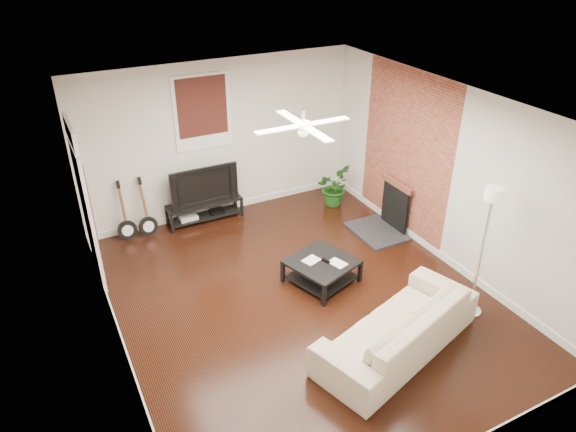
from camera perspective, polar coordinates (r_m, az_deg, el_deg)
name	(u,v)px	position (r m, az deg, el deg)	size (l,w,h in m)	color
room	(302,213)	(6.89, 1.52, 0.38)	(5.01, 6.01, 2.81)	black
brick_accent	(405,154)	(8.93, 12.62, 6.63)	(0.02, 2.20, 2.80)	#994231
fireplace	(386,208)	(9.16, 10.59, 0.91)	(0.80, 1.10, 0.92)	black
window_back	(202,112)	(9.10, -9.29, 11.06)	(1.00, 0.06, 1.30)	#3C1910
door_left	(86,203)	(7.99, -21.07, 1.36)	(0.08, 1.00, 2.50)	white
tv_stand	(205,211)	(9.57, -9.01, 0.53)	(1.35, 0.36, 0.38)	black
tv	(202,184)	(9.35, -9.31, 3.49)	(1.21, 0.16, 0.70)	black
coffee_table	(322,271)	(7.89, 3.66, -6.01)	(0.87, 0.87, 0.37)	black
sofa	(398,326)	(6.80, 11.86, -11.64)	(2.35, 0.92, 0.69)	tan
floor_lamp	(481,254)	(7.30, 20.27, -3.85)	(0.32, 0.32, 1.92)	silver
potted_plant	(333,187)	(9.99, 4.93, 3.19)	(0.65, 0.57, 0.72)	#1C5117
guitar_left	(124,212)	(9.13, -17.37, 0.37)	(0.32, 0.23, 1.05)	black
guitar_right	(146,209)	(9.15, -15.21, 0.77)	(0.32, 0.23, 1.05)	black
ceiling_fan	(303,125)	(6.40, 1.66, 9.83)	(1.24, 1.24, 0.32)	white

